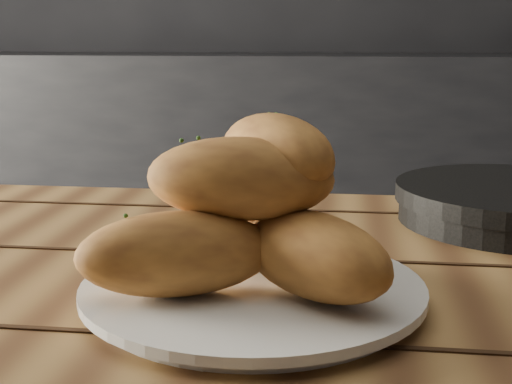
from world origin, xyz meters
TOP-DOWN VIEW (x-y plane):
  - counter at (0.00, 1.70)m, footprint 2.80×0.60m
  - plate at (0.60, -0.50)m, footprint 0.28×0.28m
  - bread_rolls at (0.60, -0.50)m, footprint 0.27×0.24m

SIDE VIEW (x-z plane):
  - counter at x=0.00m, z-range 0.00..0.90m
  - plate at x=0.60m, z-range 0.75..0.77m
  - bread_rolls at x=0.60m, z-range 0.76..0.89m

